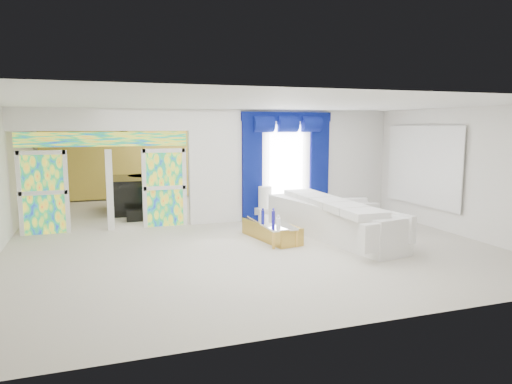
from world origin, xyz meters
name	(u,v)px	position (x,y,z in m)	size (l,w,h in m)	color
floor	(229,230)	(0.00, 0.00, 0.00)	(12.00, 12.00, 0.00)	#B7AF9E
dividing_wall	(293,165)	(2.15, 1.00, 1.50)	(5.70, 0.18, 3.00)	white
dividing_header	(103,119)	(-2.85, 1.00, 2.73)	(4.30, 0.18, 0.55)	white
stained_panel_left	(43,193)	(-4.28, 1.00, 1.00)	(0.95, 0.04, 2.00)	#994C3F
stained_panel_right	(165,188)	(-1.42, 1.00, 1.00)	(0.95, 0.04, 2.00)	#994C3F
stained_transom	(104,139)	(-2.85, 1.00, 2.25)	(4.00, 0.05, 0.35)	#994C3F
window_pane	(286,167)	(1.90, 0.90, 1.45)	(1.00, 0.02, 2.30)	white
blue_drape_left	(252,170)	(0.90, 0.87, 1.40)	(0.55, 0.10, 2.80)	#050347
blue_drape_right	(319,168)	(2.90, 0.87, 1.40)	(0.55, 0.10, 2.80)	#050347
blue_pelmet	(287,117)	(1.90, 0.87, 2.82)	(2.60, 0.12, 0.25)	#050347
wall_mirror	(423,166)	(4.94, -1.00, 1.55)	(0.04, 2.70, 1.90)	white
gold_curtains	(185,156)	(0.00, 5.90, 1.50)	(9.70, 0.12, 2.90)	gold
white_sofa	(331,221)	(2.00, -1.56, 0.39)	(0.88, 4.10, 0.78)	white
coffee_table	(271,231)	(0.65, -1.26, 0.19)	(0.58, 1.75, 0.39)	#B48E38
console_table	(275,214)	(1.52, 0.73, 0.19)	(1.11, 0.35, 0.37)	silver
table_lamp	(265,197)	(1.22, 0.73, 0.66)	(0.36, 0.36, 0.58)	silver
armchair	(357,212)	(3.36, -0.44, 0.32)	(0.98, 0.86, 0.64)	white
grand_piano	(138,194)	(-1.90, 3.54, 0.51)	(1.54, 2.02, 1.02)	black
piano_bench	(143,215)	(-1.90, 1.94, 0.15)	(0.90, 0.35, 0.30)	black
tv_console	(42,210)	(-4.47, 2.28, 0.37)	(0.51, 0.46, 0.74)	tan
chandelier	(122,123)	(-2.30, 3.40, 2.65)	(0.60, 0.60, 0.60)	gold
decanters	(272,217)	(0.69, -1.20, 0.49)	(0.15, 0.94, 0.27)	white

